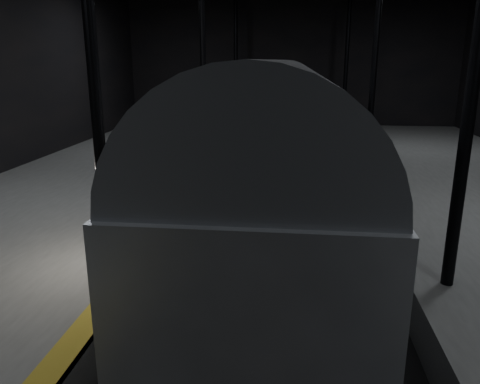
# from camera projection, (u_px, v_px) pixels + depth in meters

# --- Properties ---
(ground) EXTENTS (44.00, 44.00, 0.00)m
(ground) POSITION_uv_depth(u_px,v_px,m) (277.00, 248.00, 14.64)
(ground) COLOR black
(ground) RESTS_ON ground
(platform_left) EXTENTS (9.00, 43.80, 1.00)m
(platform_left) POSITION_uv_depth(u_px,v_px,m) (49.00, 223.00, 15.34)
(platform_left) COLOR #535351
(platform_left) RESTS_ON ground
(tactile_strip) EXTENTS (0.50, 43.80, 0.01)m
(tactile_strip) POSITION_uv_depth(u_px,v_px,m) (175.00, 213.00, 14.73)
(tactile_strip) COLOR olive
(tactile_strip) RESTS_ON platform_left
(track) EXTENTS (2.40, 43.00, 0.24)m
(track) POSITION_uv_depth(u_px,v_px,m) (277.00, 246.00, 14.63)
(track) COLOR #3F3328
(track) RESTS_ON ground
(train) EXTENTS (3.10, 20.73, 5.54)m
(train) POSITION_uv_depth(u_px,v_px,m) (280.00, 147.00, 14.35)
(train) COLOR gray
(train) RESTS_ON ground
(woman) EXTENTS (0.69, 0.46, 1.87)m
(woman) POSITION_uv_depth(u_px,v_px,m) (136.00, 191.00, 13.76)
(woman) COLOR tan
(woman) RESTS_ON platform_left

